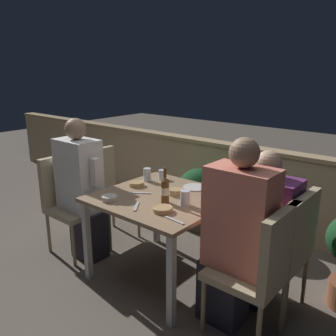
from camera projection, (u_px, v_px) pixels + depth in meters
name	position (u px, v px, depth m)	size (l,w,h in m)	color
ground_plane	(163.00, 275.00, 3.08)	(16.00, 16.00, 0.00)	#665B51
parapet_wall	(243.00, 185.00, 3.97)	(9.00, 0.18, 0.92)	tan
dining_table	(162.00, 206.00, 2.90)	(1.00, 0.97, 0.73)	#937556
planter_hedge	(218.00, 200.00, 3.80)	(0.95, 0.47, 0.66)	brown
chair_left_near	(69.00, 195.00, 3.41)	(0.46, 0.46, 0.93)	tan
person_white_polo	(82.00, 189.00, 3.26)	(0.49, 0.26, 1.31)	#282833
chair_left_far	(103.00, 186.00, 3.67)	(0.46, 0.46, 0.93)	tan
chair_right_near	(263.00, 263.00, 2.23)	(0.46, 0.46, 0.93)	tan
person_coral_top	(235.00, 236.00, 2.33)	(0.50, 0.26, 1.33)	#282833
chair_right_far	(286.00, 243.00, 2.48)	(0.46, 0.46, 0.93)	tan
person_purple_stripe	(258.00, 230.00, 2.60)	(0.52, 0.26, 1.19)	#282833
beer_bottle	(165.00, 189.00, 2.71)	(0.06, 0.06, 0.28)	brown
plate_0	(195.00, 187.00, 3.07)	(0.21, 0.21, 0.01)	silver
bowl_0	(163.00, 209.00, 2.56)	(0.14, 0.14, 0.04)	tan
bowl_1	(176.00, 192.00, 2.90)	(0.12, 0.12, 0.05)	tan
bowl_2	(137.00, 184.00, 3.11)	(0.13, 0.13, 0.04)	tan
bowl_3	(109.00, 198.00, 2.77)	(0.12, 0.12, 0.04)	beige
glass_cup_0	(147.00, 175.00, 3.25)	(0.07, 0.07, 0.12)	silver
glass_cup_1	(162.00, 174.00, 3.31)	(0.06, 0.06, 0.09)	silver
glass_cup_2	(185.00, 198.00, 2.67)	(0.07, 0.07, 0.12)	silver
fork_0	(141.00, 193.00, 2.93)	(0.15, 0.12, 0.01)	silver
fork_1	(136.00, 207.00, 2.65)	(0.12, 0.15, 0.01)	silver
fork_2	(174.00, 220.00, 2.41)	(0.17, 0.03, 0.01)	silver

